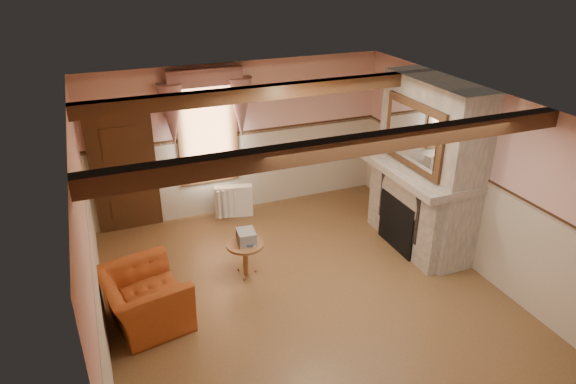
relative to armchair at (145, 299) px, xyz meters
name	(u,v)px	position (x,y,z in m)	size (l,w,h in m)	color
floor	(303,293)	(2.21, -0.20, -0.37)	(5.50, 6.00, 0.01)	brown
ceiling	(306,107)	(2.21, -0.20, 2.43)	(5.50, 6.00, 0.01)	silver
wall_back	(240,138)	(2.21, 2.80, 1.03)	(5.50, 0.02, 2.80)	#DAA397
wall_front	(444,357)	(2.21, -3.20, 1.03)	(5.50, 0.02, 2.80)	#DAA397
wall_left	(89,248)	(-0.54, -0.20, 1.03)	(0.02, 6.00, 2.80)	#DAA397
wall_right	(470,177)	(4.96, -0.20, 1.03)	(0.02, 6.00, 2.80)	#DAA397
wainscot	(304,249)	(2.21, -0.20, 0.38)	(5.50, 6.00, 1.50)	beige
chair_rail	(305,201)	(2.21, -0.20, 1.13)	(5.50, 6.00, 0.08)	black
firebox	(400,223)	(4.21, 0.40, 0.08)	(0.20, 0.95, 0.90)	black
armchair	(145,299)	(0.00, 0.00, 0.00)	(1.15, 1.01, 0.75)	#994219
side_table	(246,259)	(1.57, 0.57, -0.10)	(0.56, 0.56, 0.55)	brown
book_stack	(246,237)	(1.60, 0.59, 0.28)	(0.26, 0.32, 0.20)	#B7AD8C
radiator	(234,201)	(1.95, 2.50, -0.07)	(0.70, 0.18, 0.60)	white
bowl	(423,167)	(4.45, 0.30, 1.09)	(0.35, 0.35, 0.09)	brown
mantel_clock	(393,145)	(4.45, 1.19, 1.15)	(0.14, 0.24, 0.20)	black
oil_lamp	(405,150)	(4.45, 0.83, 1.19)	(0.11, 0.11, 0.28)	gold
candle_red	(452,181)	(4.45, -0.39, 1.13)	(0.06, 0.06, 0.16)	#9F2013
jar_yellow	(439,175)	(4.45, -0.10, 1.11)	(0.06, 0.06, 0.12)	gold
fireplace	(428,166)	(4.63, 0.40, 1.03)	(0.85, 2.00, 2.80)	gray
mantel	(419,170)	(4.45, 0.40, 0.99)	(1.05, 2.05, 0.12)	gray
overmantel_mirror	(413,135)	(4.27, 0.40, 1.60)	(0.06, 1.44, 1.04)	silver
door	(125,174)	(0.11, 2.74, 0.68)	(1.10, 0.10, 2.10)	black
window	(207,130)	(1.61, 2.77, 1.28)	(1.06, 0.08, 2.02)	white
window_drapes	(206,98)	(1.61, 2.68, 1.88)	(1.30, 0.14, 1.40)	gray
ceiling_beam_front	(352,146)	(2.21, -1.40, 2.33)	(5.50, 0.18, 0.20)	black
ceiling_beam_back	(273,92)	(2.21, 1.00, 2.33)	(5.50, 0.18, 0.20)	black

